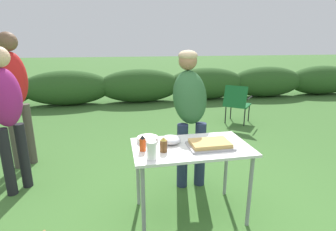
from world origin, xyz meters
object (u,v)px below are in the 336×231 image
at_px(folding_table, 191,153).
at_px(plate_stack, 148,139).
at_px(standing_person_in_red_jacket, 7,108).
at_px(hot_sauce_bottle, 143,143).
at_px(camp_chair_green_behind_table, 237,102).
at_px(standing_person_in_olive_jacket, 14,87).
at_px(food_tray, 210,144).
at_px(paper_cup_stack, 152,151).
at_px(mayo_bottle, 151,148).
at_px(beer_bottle, 164,145).
at_px(standing_person_with_beanie, 190,104).
at_px(mixing_bowl, 171,140).

xyz_separation_m(folding_table, plate_stack, (-0.39, 0.19, 0.10)).
distance_m(plate_stack, standing_person_in_red_jacket, 1.59).
distance_m(hot_sauce_bottle, camp_chair_green_behind_table, 3.61).
bearing_deg(standing_person_in_olive_jacket, food_tray, -73.10).
xyz_separation_m(plate_stack, paper_cup_stack, (-0.01, -0.41, 0.05)).
relative_size(paper_cup_stack, mayo_bottle, 1.06).
distance_m(paper_cup_stack, beer_bottle, 0.19).
bearing_deg(paper_cup_stack, beer_bottle, 48.62).
distance_m(mayo_bottle, standing_person_with_beanie, 0.98).
bearing_deg(standing_person_with_beanie, standing_person_in_olive_jacket, 158.20).
xyz_separation_m(paper_cup_stack, mayo_bottle, (0.01, 0.09, -0.01)).
height_order(food_tray, beer_bottle, beer_bottle).
xyz_separation_m(standing_person_in_olive_jacket, camp_chair_green_behind_table, (3.77, 1.25, -0.64)).
xyz_separation_m(plate_stack, beer_bottle, (0.11, -0.27, 0.04)).
bearing_deg(mayo_bottle, hot_sauce_bottle, 119.54).
relative_size(mayo_bottle, standing_person_with_beanie, 0.09).
bearing_deg(plate_stack, standing_person_in_olive_jacket, 140.04).
bearing_deg(mixing_bowl, standing_person_in_olive_jacket, 141.89).
distance_m(mixing_bowl, standing_person_with_beanie, 0.68).
relative_size(mixing_bowl, beer_bottle, 1.46).
height_order(mayo_bottle, standing_person_with_beanie, standing_person_with_beanie).
bearing_deg(camp_chair_green_behind_table, standing_person_in_olive_jacket, -121.53).
bearing_deg(mixing_bowl, plate_stack, 159.00).
xyz_separation_m(plate_stack, standing_person_in_olive_jacket, (-1.59, 1.33, 0.34)).
xyz_separation_m(food_tray, beer_bottle, (-0.44, -0.02, 0.04)).
distance_m(standing_person_in_red_jacket, camp_chair_green_behind_table, 4.16).
height_order(folding_table, mayo_bottle, mayo_bottle).
xyz_separation_m(standing_person_with_beanie, camp_chair_green_behind_table, (1.63, 2.12, -0.52)).
distance_m(mixing_bowl, beer_bottle, 0.21).
relative_size(folding_table, standing_person_with_beanie, 0.69).
xyz_separation_m(plate_stack, standing_person_in_red_jacket, (-1.44, 0.63, 0.23)).
bearing_deg(beer_bottle, food_tray, 2.71).
bearing_deg(plate_stack, standing_person_with_beanie, 40.08).
distance_m(food_tray, plate_stack, 0.60).
relative_size(standing_person_with_beanie, standing_person_in_red_jacket, 0.97).
bearing_deg(paper_cup_stack, plate_stack, 88.11).
height_order(standing_person_in_olive_jacket, camp_chair_green_behind_table, standing_person_in_olive_jacket).
bearing_deg(standing_person_in_red_jacket, standing_person_with_beanie, -56.41).
relative_size(plate_stack, standing_person_with_beanie, 0.13).
height_order(hot_sauce_bottle, standing_person_with_beanie, standing_person_with_beanie).
relative_size(mayo_bottle, hot_sauce_bottle, 1.00).
xyz_separation_m(mayo_bottle, beer_bottle, (0.12, 0.05, -0.01)).
bearing_deg(beer_bottle, plate_stack, 112.57).
bearing_deg(standing_person_in_red_jacket, camp_chair_green_behind_table, -23.47).
xyz_separation_m(folding_table, standing_person_with_beanie, (0.16, 0.65, 0.32)).
relative_size(beer_bottle, standing_person_in_red_jacket, 0.08).
bearing_deg(camp_chair_green_behind_table, mixing_bowl, -86.43).
height_order(plate_stack, mixing_bowl, mixing_bowl).
height_order(folding_table, beer_bottle, beer_bottle).
bearing_deg(mixing_bowl, mayo_bottle, -132.71).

